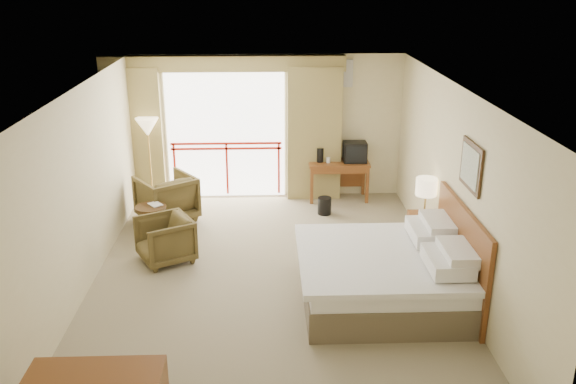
{
  "coord_description": "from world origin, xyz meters",
  "views": [
    {
      "loc": [
        -0.04,
        -7.65,
        4.11
      ],
      "look_at": [
        0.25,
        0.4,
        1.18
      ],
      "focal_mm": 38.0,
      "sensor_mm": 36.0,
      "label": 1
    }
  ],
  "objects_px": {
    "armchair_far": "(168,220)",
    "side_table": "(151,216)",
    "bed": "(386,274)",
    "desk": "(338,169)",
    "nightstand": "(423,234)",
    "table_lamp": "(426,187)",
    "wastebasket": "(325,206)",
    "floor_lamp": "(148,130)",
    "armchair_near": "(167,260)",
    "tv": "(355,152)"
  },
  "relations": [
    {
      "from": "bed",
      "to": "table_lamp",
      "type": "relative_size",
      "value": 3.78
    },
    {
      "from": "table_lamp",
      "to": "wastebasket",
      "type": "xyz_separation_m",
      "value": [
        -1.36,
        1.62,
        -0.91
      ]
    },
    {
      "from": "tv",
      "to": "side_table",
      "type": "height_order",
      "value": "tv"
    },
    {
      "from": "wastebasket",
      "to": "floor_lamp",
      "type": "height_order",
      "value": "floor_lamp"
    },
    {
      "from": "nightstand",
      "to": "side_table",
      "type": "xyz_separation_m",
      "value": [
        -4.26,
        0.74,
        0.06
      ]
    },
    {
      "from": "wastebasket",
      "to": "armchair_far",
      "type": "height_order",
      "value": "armchair_far"
    },
    {
      "from": "side_table",
      "to": "floor_lamp",
      "type": "distance_m",
      "value": 1.89
    },
    {
      "from": "tv",
      "to": "wastebasket",
      "type": "height_order",
      "value": "tv"
    },
    {
      "from": "armchair_far",
      "to": "armchair_near",
      "type": "relative_size",
      "value": 1.18
    },
    {
      "from": "bed",
      "to": "armchair_near",
      "type": "distance_m",
      "value": 3.35
    },
    {
      "from": "side_table",
      "to": "wastebasket",
      "type": "bearing_deg",
      "value": 17.8
    },
    {
      "from": "nightstand",
      "to": "table_lamp",
      "type": "relative_size",
      "value": 1.11
    },
    {
      "from": "desk",
      "to": "nightstand",
      "type": "bearing_deg",
      "value": -68.53
    },
    {
      "from": "tv",
      "to": "floor_lamp",
      "type": "xyz_separation_m",
      "value": [
        -3.79,
        -0.11,
        0.48
      ]
    },
    {
      "from": "bed",
      "to": "armchair_far",
      "type": "distance_m",
      "value": 4.39
    },
    {
      "from": "armchair_far",
      "to": "side_table",
      "type": "height_order",
      "value": "side_table"
    },
    {
      "from": "tv",
      "to": "armchair_near",
      "type": "xyz_separation_m",
      "value": [
        -3.18,
        -2.53,
        -0.93
      ]
    },
    {
      "from": "tv",
      "to": "floor_lamp",
      "type": "height_order",
      "value": "floor_lamp"
    },
    {
      "from": "tv",
      "to": "armchair_near",
      "type": "distance_m",
      "value": 4.17
    },
    {
      "from": "armchair_far",
      "to": "floor_lamp",
      "type": "xyz_separation_m",
      "value": [
        -0.39,
        0.81,
        1.41
      ]
    },
    {
      "from": "desk",
      "to": "tv",
      "type": "relative_size",
      "value": 2.68
    },
    {
      "from": "nightstand",
      "to": "tv",
      "type": "xyz_separation_m",
      "value": [
        -0.74,
        2.42,
        0.62
      ]
    },
    {
      "from": "table_lamp",
      "to": "nightstand",
      "type": "bearing_deg",
      "value": -90.0
    },
    {
      "from": "armchair_far",
      "to": "side_table",
      "type": "bearing_deg",
      "value": 44.55
    },
    {
      "from": "armchair_far",
      "to": "nightstand",
      "type": "bearing_deg",
      "value": 124.47
    },
    {
      "from": "bed",
      "to": "table_lamp",
      "type": "xyz_separation_m",
      "value": [
        0.85,
        1.45,
        0.68
      ]
    },
    {
      "from": "table_lamp",
      "to": "side_table",
      "type": "bearing_deg",
      "value": 170.86
    },
    {
      "from": "armchair_near",
      "to": "side_table",
      "type": "bearing_deg",
      "value": 174.18
    },
    {
      "from": "nightstand",
      "to": "desk",
      "type": "distance_m",
      "value": 2.69
    },
    {
      "from": "tv",
      "to": "side_table",
      "type": "relative_size",
      "value": 0.78
    },
    {
      "from": "side_table",
      "to": "desk",
      "type": "bearing_deg",
      "value": 28.27
    },
    {
      "from": "floor_lamp",
      "to": "nightstand",
      "type": "bearing_deg",
      "value": -26.97
    },
    {
      "from": "bed",
      "to": "tv",
      "type": "height_order",
      "value": "tv"
    },
    {
      "from": "desk",
      "to": "floor_lamp",
      "type": "height_order",
      "value": "floor_lamp"
    },
    {
      "from": "table_lamp",
      "to": "armchair_near",
      "type": "xyz_separation_m",
      "value": [
        -3.91,
        -0.17,
        -1.06
      ]
    },
    {
      "from": "side_table",
      "to": "floor_lamp",
      "type": "bearing_deg",
      "value": 99.39
    },
    {
      "from": "wastebasket",
      "to": "armchair_far",
      "type": "relative_size",
      "value": 0.34
    },
    {
      "from": "nightstand",
      "to": "table_lamp",
      "type": "bearing_deg",
      "value": 91.69
    },
    {
      "from": "desk",
      "to": "wastebasket",
      "type": "distance_m",
      "value": 0.96
    },
    {
      "from": "armchair_near",
      "to": "side_table",
      "type": "height_order",
      "value": "side_table"
    },
    {
      "from": "armchair_near",
      "to": "armchair_far",
      "type": "bearing_deg",
      "value": 159.63
    },
    {
      "from": "desk",
      "to": "tv",
      "type": "height_order",
      "value": "tv"
    },
    {
      "from": "desk",
      "to": "tv",
      "type": "bearing_deg",
      "value": -11.79
    },
    {
      "from": "bed",
      "to": "desk",
      "type": "height_order",
      "value": "bed"
    },
    {
      "from": "desk",
      "to": "side_table",
      "type": "height_order",
      "value": "desk"
    },
    {
      "from": "desk",
      "to": "floor_lamp",
      "type": "distance_m",
      "value": 3.59
    },
    {
      "from": "tv",
      "to": "armchair_far",
      "type": "distance_m",
      "value": 3.64
    },
    {
      "from": "desk",
      "to": "floor_lamp",
      "type": "xyz_separation_m",
      "value": [
        -3.49,
        -0.17,
        0.83
      ]
    },
    {
      "from": "table_lamp",
      "to": "desk",
      "type": "xyz_separation_m",
      "value": [
        -1.04,
        2.42,
        -0.48
      ]
    },
    {
      "from": "tv",
      "to": "wastebasket",
      "type": "xyz_separation_m",
      "value": [
        -0.62,
        -0.75,
        -0.77
      ]
    }
  ]
}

